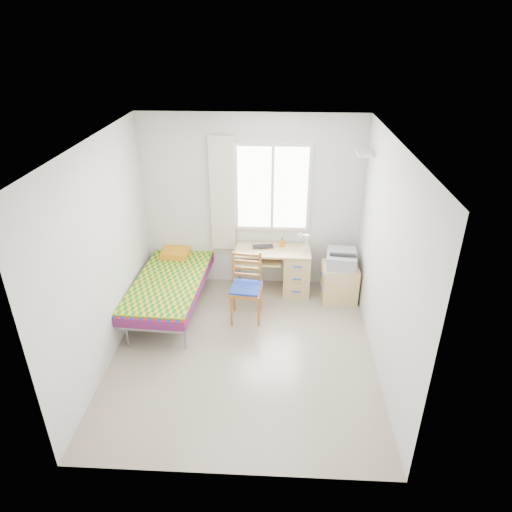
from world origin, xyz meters
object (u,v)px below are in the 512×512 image
at_px(bed, 171,281).
at_px(chair, 247,283).
at_px(printer, 341,258).
at_px(desk, 292,269).
at_px(cabinet, 339,282).

relative_size(bed, chair, 2.14).
height_order(bed, printer, bed).
xyz_separation_m(desk, chair, (-0.62, -0.71, 0.15)).
distance_m(chair, cabinet, 1.44).
bearing_deg(desk, printer, -11.84).
relative_size(bed, printer, 3.88).
height_order(chair, printer, chair).
distance_m(bed, chair, 1.12).
relative_size(desk, printer, 2.15).
height_order(cabinet, printer, printer).
xyz_separation_m(chair, printer, (1.32, 0.55, 0.13)).
xyz_separation_m(bed, printer, (2.41, 0.34, 0.24)).
distance_m(bed, cabinet, 2.43).
height_order(chair, cabinet, chair).
xyz_separation_m(desk, cabinet, (0.69, -0.19, -0.10)).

